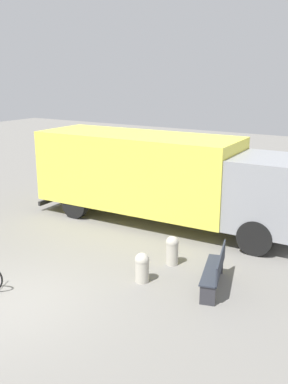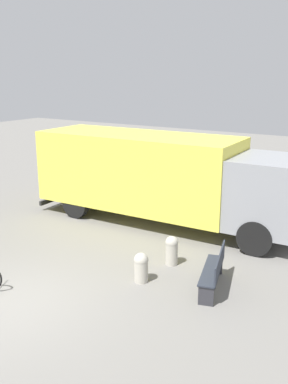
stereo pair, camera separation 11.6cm
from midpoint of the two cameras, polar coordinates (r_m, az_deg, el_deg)
ground_plane at (r=10.20m, az=-17.30°, el=-14.16°), size 60.00×60.00×0.00m
delivery_truck at (r=14.31m, az=2.40°, el=2.36°), size 9.15×2.75×2.97m
park_bench at (r=10.34m, az=9.76°, el=-10.09°), size 0.86×1.79×0.92m
bollard_near_bench at (r=10.56m, az=-0.07°, el=-9.89°), size 0.36×0.36×0.75m
bollard_far_bench at (r=11.46m, az=4.00°, el=-7.64°), size 0.34×0.34×0.80m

